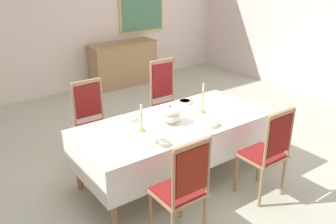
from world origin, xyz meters
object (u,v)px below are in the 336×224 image
(soup_tureen, at_px, (170,114))
(bowl_near_left, at_px, (162,143))
(sideboard, at_px, (124,64))
(bowl_far_left, at_px, (185,102))
(dining_table, at_px, (174,127))
(chair_north_a, at_px, (93,121))
(candlestick_east, at_px, (203,101))
(spoon_secondary, at_px, (217,122))
(candlestick_west, at_px, (142,121))
(bowl_far_right, at_px, (128,118))
(bowl_near_right, at_px, (210,124))
(chair_south_b, at_px, (267,151))
(chair_north_b, at_px, (167,100))
(chair_south_a, at_px, (182,188))
(spoon_primary, at_px, (152,146))

(soup_tureen, relative_size, bowl_near_left, 1.60)
(sideboard, bearing_deg, bowl_far_left, 74.88)
(dining_table, bearing_deg, chair_north_a, 123.00)
(candlestick_east, relative_size, spoon_secondary, 2.17)
(candlestick_west, bearing_deg, sideboard, 63.44)
(chair_north_a, relative_size, bowl_far_left, 6.46)
(chair_north_a, height_order, bowl_far_right, chair_north_a)
(bowl_near_right, bearing_deg, sideboard, 74.69)
(chair_south_b, height_order, spoon_secondary, chair_south_b)
(chair_south_b, xyz_separation_m, chair_north_b, (0.00, 1.85, 0.03))
(chair_south_a, relative_size, bowl_near_right, 5.73)
(dining_table, distance_m, soup_tureen, 0.19)
(chair_south_a, distance_m, chair_south_b, 1.18)
(bowl_far_left, xyz_separation_m, sideboard, (0.84, 3.13, -0.32))
(soup_tureen, relative_size, spoon_secondary, 1.51)
(chair_north_a, relative_size, soup_tureen, 4.13)
(chair_north_b, xyz_separation_m, spoon_primary, (-1.13, -1.31, 0.15))
(chair_north_b, xyz_separation_m, sideboard, (0.73, 2.57, -0.15))
(chair_north_b, distance_m, bowl_far_left, 0.60)
(candlestick_west, height_order, bowl_near_right, candlestick_west)
(chair_south_b, xyz_separation_m, spoon_primary, (-1.13, 0.55, 0.18))
(candlestick_west, bearing_deg, candlestick_east, -0.00)
(candlestick_east, bearing_deg, candlestick_west, 180.00)
(chair_south_a, bearing_deg, chair_north_b, 57.62)
(chair_south_a, bearing_deg, spoon_secondary, 31.60)
(candlestick_east, xyz_separation_m, bowl_far_left, (0.02, 0.37, -0.13))
(chair_north_b, bearing_deg, spoon_primary, 49.10)
(bowl_near_left, relative_size, spoon_primary, 0.95)
(chair_south_b, xyz_separation_m, bowl_near_right, (-0.32, 0.58, 0.20))
(chair_south_a, distance_m, bowl_near_left, 0.58)
(bowl_near_right, bearing_deg, bowl_far_right, 132.98)
(chair_north_b, height_order, spoon_secondary, chair_north_b)
(soup_tureen, height_order, spoon_secondary, soup_tureen)
(chair_south_b, height_order, soup_tureen, chair_south_b)
(chair_south_b, relative_size, spoon_primary, 6.21)
(candlestick_west, distance_m, bowl_near_left, 0.42)
(bowl_near_right, distance_m, sideboard, 3.99)
(soup_tureen, distance_m, bowl_far_left, 0.64)
(chair_south_b, relative_size, chair_north_b, 0.92)
(dining_table, height_order, candlestick_east, candlestick_east)
(dining_table, height_order, bowl_far_right, bowl_far_right)
(chair_north_a, bearing_deg, dining_table, 123.00)
(dining_table, height_order, chair_south_a, chair_south_a)
(chair_north_b, relative_size, spoon_secondary, 6.74)
(chair_south_a, distance_m, bowl_near_right, 1.05)
(chair_north_a, xyz_separation_m, sideboard, (1.91, 2.57, -0.12))
(chair_north_a, bearing_deg, chair_north_b, -179.73)
(candlestick_west, relative_size, bowl_far_left, 1.89)
(chair_south_b, height_order, candlestick_west, chair_south_b)
(chair_north_b, bearing_deg, bowl_near_right, 75.85)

